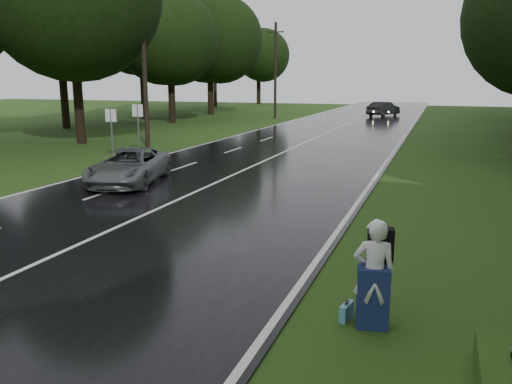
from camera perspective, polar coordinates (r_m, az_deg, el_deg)
road at (r=28.34m, az=3.03°, el=4.43°), size 12.00×140.00×0.04m
lane_center at (r=28.34m, az=3.04°, el=4.48°), size 0.12×140.00×0.01m
grey_car at (r=20.35m, az=-14.17°, el=2.83°), size 3.35×5.25×1.35m
far_car at (r=59.14m, az=14.22°, el=9.09°), size 3.36×5.14×1.60m
hitchhiker at (r=8.57m, az=13.21°, el=-9.38°), size 0.75×0.70×1.86m
suitcase at (r=8.99m, az=10.19°, el=-13.16°), size 0.20×0.42×0.29m
utility_pole_mid at (r=31.59m, az=-12.10°, el=4.97°), size 1.80×0.28×9.84m
utility_pole_far at (r=54.48m, az=2.16°, el=8.32°), size 1.80×0.28×9.83m
road_sign_a at (r=26.50m, az=-15.80°, el=3.36°), size 0.63×0.10×2.61m
road_sign_b at (r=28.45m, az=-13.00°, el=4.11°), size 0.66×0.10×2.74m
tree_left_d at (r=34.63m, az=-19.11°, el=5.20°), size 9.95×9.95×15.55m
tree_left_e at (r=49.35m, az=-9.40°, el=7.72°), size 8.67×8.67×13.55m
tree_left_f at (r=60.83m, az=-5.11°, el=8.72°), size 9.26×9.26×14.48m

